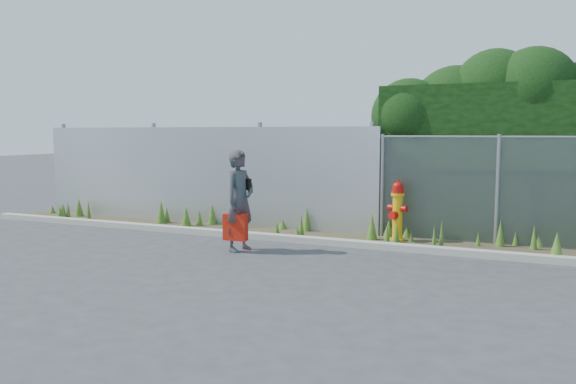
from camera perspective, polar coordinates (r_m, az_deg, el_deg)
The scene contains 10 objects.
ground at distance 8.98m, azimuth -1.76°, elevation -7.31°, with size 80.00×80.00×0.00m, color #3A3A3D.
curb at distance 10.59m, azimuth 2.35°, elevation -4.92°, with size 16.00×0.22×0.12m, color #A7A397.
weed_strip at distance 11.25m, azimuth 3.01°, elevation -3.82°, with size 16.00×1.34×0.54m.
corrugated_fence at distance 12.98m, azimuth -9.22°, elevation 1.68°, with size 8.50×0.21×2.30m.
chainlink_fence at distance 10.99m, azimuth 25.96°, elevation -0.01°, with size 6.50×0.07×2.05m.
hedge at distance 12.00m, azimuth 25.84°, elevation 5.39°, with size 7.59×2.17×3.74m.
fire_hydrant at distance 10.88m, azimuth 11.05°, elevation -2.00°, with size 0.40×0.35×1.18m.
woman at distance 9.86m, azimuth -4.92°, elevation -0.88°, with size 0.65×0.43×1.78m, color #0F5D5F.
red_tote_bag at distance 9.80m, azimuth -5.37°, elevation -3.57°, with size 0.42×0.15×0.55m.
black_shoulder_bag at distance 9.95m, azimuth -4.55°, elevation 0.80°, with size 0.27×0.11×0.20m.
Camera 1 is at (3.68, -7.93, 2.07)m, focal length 35.00 mm.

